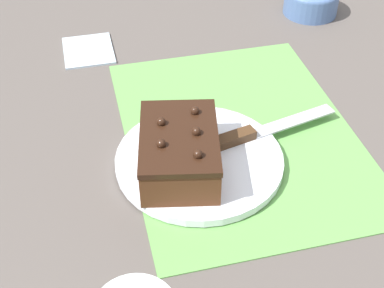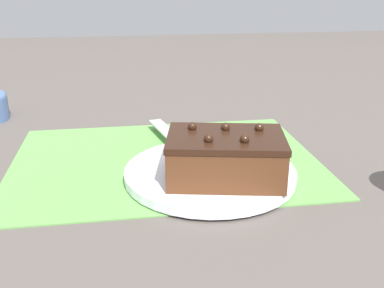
# 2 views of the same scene
# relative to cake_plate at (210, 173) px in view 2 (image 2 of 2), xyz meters

# --- Properties ---
(ground_plane) EXTENTS (3.00, 3.00, 0.00)m
(ground_plane) POSITION_rel_cake_plate_xyz_m (-0.05, 0.08, -0.01)
(ground_plane) COLOR #544C47
(placemat_woven) EXTENTS (0.46, 0.34, 0.00)m
(placemat_woven) POSITION_rel_cake_plate_xyz_m (-0.05, 0.08, -0.01)
(placemat_woven) COLOR #609E4C
(placemat_woven) RESTS_ON ground_plane
(cake_plate) EXTENTS (0.24, 0.24, 0.01)m
(cake_plate) POSITION_rel_cake_plate_xyz_m (0.00, 0.00, 0.00)
(cake_plate) COLOR white
(cake_plate) RESTS_ON placemat_woven
(chocolate_cake) EXTENTS (0.17, 0.13, 0.07)m
(chocolate_cake) POSITION_rel_cake_plate_xyz_m (0.01, -0.03, 0.04)
(chocolate_cake) COLOR #512D19
(chocolate_cake) RESTS_ON cake_plate
(serving_knife) EXTENTS (0.07, 0.21, 0.01)m
(serving_knife) POSITION_rel_cake_plate_xyz_m (-0.03, 0.09, 0.01)
(serving_knife) COLOR #472D19
(serving_knife) RESTS_ON cake_plate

